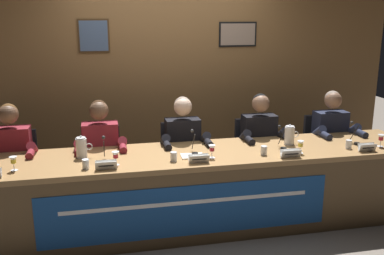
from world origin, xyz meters
TOP-DOWN VIEW (x-y plane):
  - ground_plane at (0.00, 0.00)m, footprint 12.00×12.00m
  - wall_back_panelled at (0.00, 1.45)m, footprint 5.76×0.14m
  - conference_table at (-0.00, -0.12)m, footprint 4.56×0.83m
  - chair_far_left at (-1.71, 0.60)m, footprint 0.44×0.45m
  - panelist_far_left at (-1.71, 0.40)m, footprint 0.51×0.48m
  - juice_glass_far_left at (-1.58, -0.16)m, footprint 0.06×0.06m
  - chair_left at (-0.85, 0.60)m, footprint 0.44×0.45m
  - panelist_left at (-0.85, 0.40)m, footprint 0.51×0.48m
  - nameplate_left at (-0.81, -0.30)m, footprint 0.18×0.06m
  - juice_glass_left at (-0.73, -0.21)m, footprint 0.06×0.06m
  - water_cup_left at (-0.98, -0.25)m, footprint 0.06×0.06m
  - microphone_left at (-0.82, -0.08)m, footprint 0.06×0.17m
  - chair_center at (0.00, 0.60)m, footprint 0.44×0.45m
  - panelist_center at (0.00, 0.40)m, footprint 0.51×0.48m
  - nameplate_center at (-0.00, -0.30)m, footprint 0.19×0.06m
  - juice_glass_center at (0.15, -0.19)m, footprint 0.06×0.06m
  - water_cup_center at (-0.21, -0.20)m, footprint 0.06×0.06m
  - microphone_center at (0.01, -0.02)m, footprint 0.06×0.17m
  - chair_right at (0.85, 0.60)m, footprint 0.44×0.45m
  - panelist_right at (0.85, 0.40)m, footprint 0.51×0.48m
  - nameplate_right at (0.86, -0.33)m, footprint 0.19×0.06m
  - juice_glass_right at (1.01, -0.23)m, footprint 0.06×0.06m
  - water_cup_right at (0.65, -0.20)m, footprint 0.06×0.06m
  - microphone_right at (0.90, -0.04)m, footprint 0.06×0.17m
  - chair_far_right at (1.71, 0.60)m, footprint 0.44×0.45m
  - panelist_far_right at (1.71, 0.40)m, footprint 0.51×0.48m
  - nameplate_far_right at (1.67, -0.31)m, footprint 0.17×0.06m
  - juice_glass_far_right at (1.89, -0.20)m, footprint 0.06×0.06m
  - water_cup_far_right at (1.54, -0.18)m, footprint 0.06×0.06m
  - microphone_far_right at (1.69, -0.04)m, footprint 0.06×0.17m
  - water_pitcher_left_side at (-1.03, 0.08)m, footprint 0.15×0.10m
  - water_pitcher_right_side at (1.03, 0.07)m, footprint 0.15×0.10m
  - document_stack_center at (-0.02, -0.11)m, footprint 0.22×0.16m

SIDE VIEW (x-z plane):
  - ground_plane at x=0.00m, z-range 0.00..0.00m
  - chair_far_left at x=-1.71m, z-range -0.02..0.87m
  - chair_left at x=-0.85m, z-range -0.02..0.87m
  - chair_center at x=0.00m, z-range -0.02..0.87m
  - chair_right at x=0.85m, z-range -0.02..0.87m
  - chair_far_right at x=1.71m, z-range -0.02..0.87m
  - conference_table at x=0.00m, z-range 0.15..0.91m
  - panelist_far_left at x=-1.71m, z-range 0.10..1.31m
  - panelist_left at x=-0.85m, z-range 0.10..1.31m
  - panelist_center at x=0.00m, z-range 0.10..1.31m
  - panelist_right at x=0.85m, z-range 0.10..1.31m
  - panelist_far_right at x=1.71m, z-range 0.10..1.31m
  - document_stack_center at x=-0.02m, z-range 0.76..0.77m
  - water_cup_left at x=-0.98m, z-range 0.75..0.84m
  - water_cup_center at x=-0.21m, z-range 0.75..0.84m
  - water_cup_right at x=0.65m, z-range 0.75..0.84m
  - water_cup_far_right at x=1.54m, z-range 0.75..0.84m
  - nameplate_center at x=0.00m, z-range 0.76..0.84m
  - nameplate_right at x=0.86m, z-range 0.76..0.84m
  - nameplate_left at x=-0.81m, z-range 0.76..0.84m
  - nameplate_far_right at x=1.67m, z-range 0.76..0.84m
  - microphone_left at x=-0.82m, z-range 0.72..0.94m
  - microphone_center at x=0.01m, z-range 0.72..0.94m
  - microphone_right at x=0.90m, z-range 0.72..0.94m
  - microphone_far_right at x=1.69m, z-range 0.72..0.94m
  - juice_glass_far_left at x=-1.58m, z-range 0.78..0.91m
  - juice_glass_left at x=-0.73m, z-range 0.78..0.91m
  - juice_glass_center at x=0.15m, z-range 0.78..0.91m
  - juice_glass_right at x=1.01m, z-range 0.78..0.91m
  - juice_glass_far_right at x=1.89m, z-range 0.78..0.91m
  - water_pitcher_left_side at x=-1.03m, z-range 0.75..0.96m
  - water_pitcher_right_side at x=1.03m, z-range 0.75..0.96m
  - wall_back_panelled at x=0.00m, z-range 0.00..2.60m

